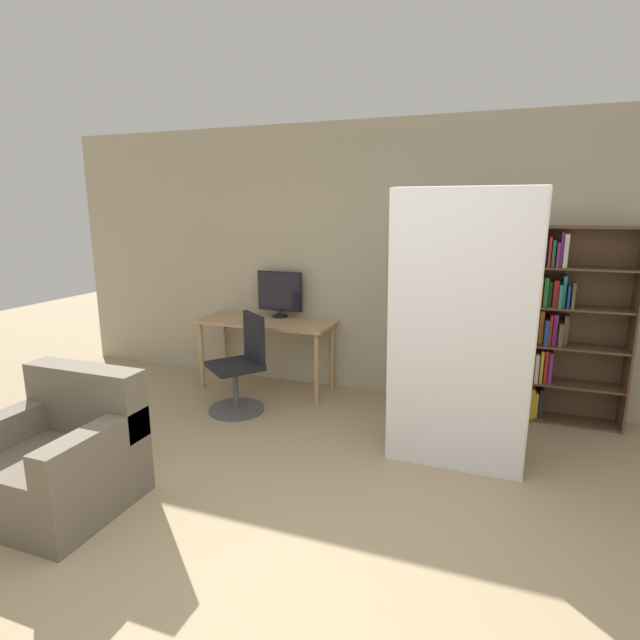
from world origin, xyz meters
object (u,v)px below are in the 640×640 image
Objects in this scene: mattress_near at (461,335)px; mattress_far at (465,323)px; office_chair at (241,372)px; bookshelf at (568,326)px; armchair at (62,457)px; monitor at (280,293)px.

mattress_near reaches higher than mattress_far.
office_chair is at bearing 168.28° from mattress_near.
bookshelf is 0.86× the size of mattress_far.
monitor is at bearing 82.33° from armchair.
monitor is 0.25× the size of mattress_near.
office_chair is at bearing 79.85° from armchair.
office_chair is at bearing -163.96° from bookshelf.
armchair is (-3.12, -2.56, -0.55)m from bookshelf.
monitor is 2.77m from bookshelf.
monitor is 2.32m from mattress_near.
mattress_far reaches higher than office_chair.
monitor is 2.69m from armchair.
office_chair is 0.53× the size of bookshelf.
office_chair is at bearing 179.11° from mattress_far.
mattress_far is (-0.81, -0.84, 0.14)m from bookshelf.
mattress_near reaches higher than bookshelf.
office_chair reaches higher than armchair.
mattress_far reaches higher than armchair.
office_chair is 2.09m from mattress_far.
mattress_far is (0.00, 0.38, -0.00)m from mattress_near.
mattress_near is 2.37× the size of armchair.
bookshelf is at bearing 39.45° from armchair.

